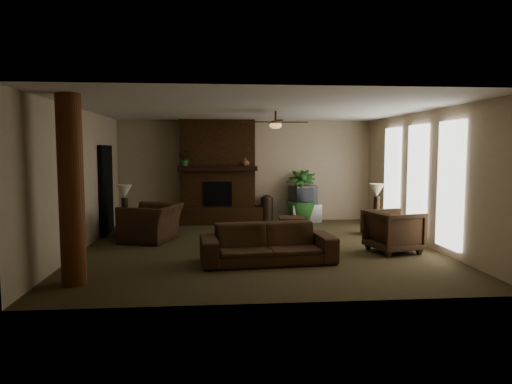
{
  "coord_description": "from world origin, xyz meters",
  "views": [
    {
      "loc": [
        -0.84,
        -9.27,
        1.99
      ],
      "look_at": [
        0.0,
        0.4,
        1.1
      ],
      "focal_mm": 32.2,
      "sensor_mm": 36.0,
      "label": 1
    }
  ],
  "objects": [
    {
      "name": "room_shell",
      "position": [
        0.0,
        0.0,
        1.4
      ],
      "size": [
        7.0,
        7.0,
        7.0
      ],
      "color": "#4A3F25",
      "rests_on": "ground"
    },
    {
      "name": "book_b",
      "position": [
        0.49,
        -0.04,
        0.58
      ],
      "size": [
        0.2,
        0.11,
        0.29
      ],
      "primitive_type": "imported",
      "rotation": [
        0.0,
        0.0,
        -0.46
      ],
      "color": "#999999",
      "rests_on": "coffee_table"
    },
    {
      "name": "tv",
      "position": [
        1.54,
        3.14,
        0.76
      ],
      "size": [
        0.78,
        0.71,
        0.52
      ],
      "color": "#3B3B3D",
      "rests_on": "tv_stand"
    },
    {
      "name": "tv_stand",
      "position": [
        1.57,
        3.15,
        0.25
      ],
      "size": [
        0.94,
        0.68,
        0.5
      ],
      "primitive_type": "cube",
      "rotation": [
        0.0,
        0.0,
        0.23
      ],
      "color": "#B2B2B4",
      "rests_on": "ground"
    },
    {
      "name": "mantel_plant",
      "position": [
        -1.67,
        3.01,
        1.72
      ],
      "size": [
        0.49,
        0.52,
        0.33
      ],
      "primitive_type": "imported",
      "rotation": [
        0.0,
        0.0,
        0.31
      ],
      "color": "#2B5A24",
      "rests_on": "fireplace"
    },
    {
      "name": "sofa",
      "position": [
        0.06,
        -1.33,
        0.46
      ],
      "size": [
        2.4,
        0.89,
        0.92
      ],
      "primitive_type": "imported",
      "rotation": [
        0.0,
        0.0,
        0.09
      ],
      "color": "#3F2A1B",
      "rests_on": "ground"
    },
    {
      "name": "fireplace",
      "position": [
        -0.8,
        3.22,
        1.16
      ],
      "size": [
        2.4,
        0.7,
        2.8
      ],
      "color": "#422711",
      "rests_on": "ground"
    },
    {
      "name": "lamp_right",
      "position": [
        2.92,
        1.17,
        1.0
      ],
      "size": [
        0.46,
        0.46,
        0.65
      ],
      "color": "black",
      "rests_on": "side_table_right"
    },
    {
      "name": "log_column",
      "position": [
        -2.95,
        -2.4,
        1.4
      ],
      "size": [
        0.36,
        0.36,
        2.8
      ],
      "primitive_type": "cylinder",
      "color": "brown",
      "rests_on": "ground"
    },
    {
      "name": "lamp_left",
      "position": [
        -2.93,
        1.37,
        1.0
      ],
      "size": [
        0.41,
        0.41,
        0.65
      ],
      "color": "black",
      "rests_on": "side_table_left"
    },
    {
      "name": "book_a",
      "position": [
        0.04,
        -0.02,
        0.57
      ],
      "size": [
        0.22,
        0.07,
        0.29
      ],
      "primitive_type": "imported",
      "rotation": [
        0.0,
        0.0,
        0.22
      ],
      "color": "#999999",
      "rests_on": "coffee_table"
    },
    {
      "name": "ottoman",
      "position": [
        0.95,
        1.44,
        0.2
      ],
      "size": [
        0.66,
        0.66,
        0.4
      ],
      "primitive_type": "cube",
      "rotation": [
        0.0,
        0.0,
        -0.1
      ],
      "color": "#3F2A1B",
      "rests_on": "ground"
    },
    {
      "name": "doorway",
      "position": [
        -3.44,
        1.8,
        1.05
      ],
      "size": [
        0.1,
        1.0,
        2.1
      ],
      "primitive_type": "cube",
      "color": "black",
      "rests_on": "ground"
    },
    {
      "name": "ceiling_fan",
      "position": [
        0.4,
        0.3,
        2.53
      ],
      "size": [
        1.35,
        1.35,
        0.37
      ],
      "color": "black",
      "rests_on": "ceiling"
    },
    {
      "name": "armchair_left",
      "position": [
        -2.27,
        0.85,
        0.53
      ],
      "size": [
        1.13,
        1.41,
        1.07
      ],
      "primitive_type": "imported",
      "rotation": [
        0.0,
        0.0,
        -1.88
      ],
      "color": "#3F2A1B",
      "rests_on": "ground"
    },
    {
      "name": "floor_vase",
      "position": [
        0.54,
        3.15,
        0.43
      ],
      "size": [
        0.34,
        0.34,
        0.77
      ],
      "color": "#30241B",
      "rests_on": "ground"
    },
    {
      "name": "armchair_right",
      "position": [
        2.61,
        -0.71,
        0.45
      ],
      "size": [
        1.01,
        1.05,
        0.91
      ],
      "primitive_type": "imported",
      "rotation": [
        0.0,
        0.0,
        1.81
      ],
      "color": "#3F2A1B",
      "rests_on": "ground"
    },
    {
      "name": "mantel_vase",
      "position": [
        -0.06,
        3.01,
        1.67
      ],
      "size": [
        0.27,
        0.28,
        0.22
      ],
      "primitive_type": "imported",
      "rotation": [
        0.0,
        0.0,
        -0.26
      ],
      "color": "brown",
      "rests_on": "fireplace"
    },
    {
      "name": "side_table_right",
      "position": [
        2.87,
        1.21,
        0.28
      ],
      "size": [
        0.54,
        0.54,
        0.55
      ],
      "primitive_type": "cube",
      "rotation": [
        0.0,
        0.0,
        -0.09
      ],
      "color": "black",
      "rests_on": "ground"
    },
    {
      "name": "floor_plant",
      "position": [
        1.47,
        3.11,
        0.4
      ],
      "size": [
        1.22,
        1.62,
        0.81
      ],
      "primitive_type": "imported",
      "rotation": [
        0.0,
        0.0,
        -0.32
      ],
      "color": "#2B5A24",
      "rests_on": "ground"
    },
    {
      "name": "windows",
      "position": [
        3.45,
        0.2,
        1.35
      ],
      "size": [
        0.08,
        3.65,
        2.35
      ],
      "color": "white",
      "rests_on": "ground"
    },
    {
      "name": "coffee_table",
      "position": [
        0.24,
        -0.0,
        0.37
      ],
      "size": [
        1.2,
        0.7,
        0.43
      ],
      "color": "black",
      "rests_on": "ground"
    },
    {
      "name": "side_table_left",
      "position": [
        -2.88,
        1.33,
        0.28
      ],
      "size": [
        0.6,
        0.6,
        0.55
      ],
      "primitive_type": "cube",
      "rotation": [
        0.0,
        0.0,
        0.23
      ],
      "color": "black",
      "rests_on": "ground"
    }
  ]
}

